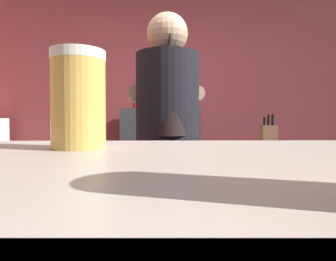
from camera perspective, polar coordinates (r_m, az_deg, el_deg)
wall_back at (r=3.59m, az=-1.99°, el=5.68°), size 5.20×0.10×2.70m
prep_counter at (r=2.14m, az=7.15°, el=-16.43°), size 2.10×0.60×0.88m
back_shelf at (r=3.33m, az=-1.53°, el=-6.52°), size 0.88×0.36×1.25m
bartender at (r=1.56m, az=-0.08°, el=-2.92°), size 0.46×0.53×1.69m
knife_block at (r=2.05m, az=19.28°, el=-1.68°), size 0.10×0.08×0.27m
mixing_bowl at (r=1.97m, az=-6.22°, el=-3.97°), size 0.21×0.21×0.06m
chefs_knife at (r=1.99m, az=7.79°, el=-4.62°), size 0.24×0.05×0.01m
pint_glass_near at (r=0.44m, az=-17.30°, el=5.82°), size 0.08×0.08×0.14m
bottle_soy at (r=3.22m, az=2.06°, el=5.54°), size 0.06×0.06×0.18m
bottle_vinegar at (r=3.29m, az=-6.38°, el=5.81°), size 0.07×0.07×0.23m
bottle_olive_oil at (r=3.38m, az=-2.51°, el=5.48°), size 0.06×0.06×0.19m
bottle_hot_sauce at (r=3.25m, az=-2.36°, el=5.48°), size 0.05×0.05×0.17m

